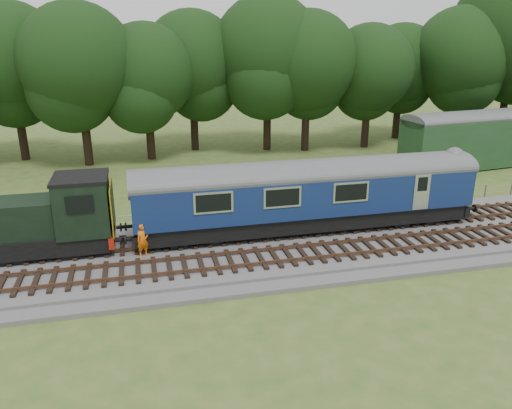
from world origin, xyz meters
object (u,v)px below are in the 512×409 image
object	(u,v)px
dmu_railcar	(308,189)
shunter_loco	(24,223)
parked_coach	(500,134)
worker	(143,240)

from	to	relation	value
dmu_railcar	shunter_loco	bearing A→B (deg)	180.00
dmu_railcar	parked_coach	bearing A→B (deg)	28.28
shunter_loco	parked_coach	bearing A→B (deg)	17.70
dmu_railcar	shunter_loco	xyz separation A→B (m)	(-13.93, 0.00, -0.63)
dmu_railcar	worker	bearing A→B (deg)	-170.93
shunter_loco	dmu_railcar	bearing A→B (deg)	-0.00
shunter_loco	parked_coach	distance (m)	35.96
dmu_railcar	shunter_loco	world-z (taller)	dmu_railcar
worker	shunter_loco	bearing A→B (deg)	141.12
worker	parked_coach	bearing A→B (deg)	-1.41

